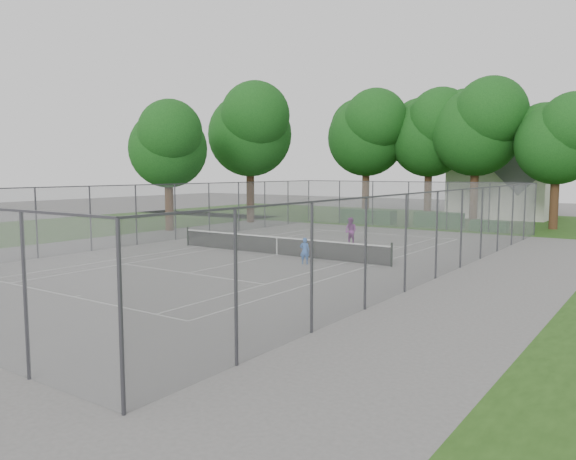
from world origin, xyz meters
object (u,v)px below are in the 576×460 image
Objects in this scene: woman_player at (351,231)px; tennis_net at (277,245)px; house at (503,171)px; girl_player at (305,251)px.

tennis_net is at bearing -90.95° from woman_player.
girl_player is (-0.61, -32.52, -3.67)m from house.
girl_player is at bearing -29.97° from tennis_net.
tennis_net is at bearing -96.20° from house.
woman_player is at bearing -100.94° from girl_player.
tennis_net is 5.97m from woman_player.
house is at bearing -114.34° from girl_player.
tennis_net is 3.17m from girl_player.
girl_player is 7.62m from woman_player.
house is at bearing 83.80° from tennis_net.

